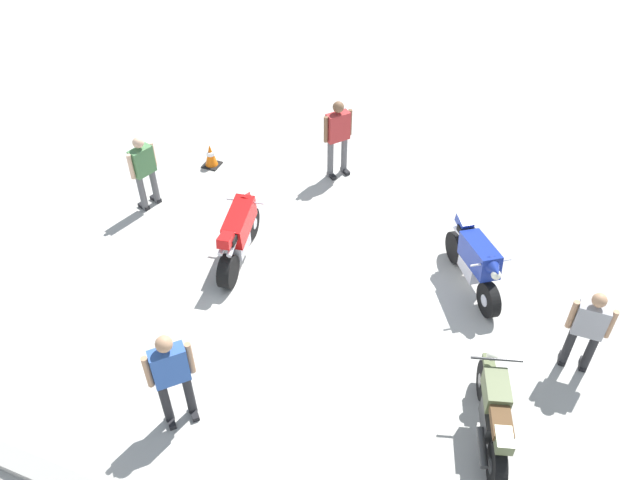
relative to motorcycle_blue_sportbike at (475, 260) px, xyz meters
name	(u,v)px	position (x,y,z in m)	size (l,w,h in m)	color
ground_plane	(330,292)	(2.25, 1.07, -0.59)	(40.00, 40.00, 0.00)	#ADAAA3
motorcycle_blue_sportbike	(475,260)	(0.00, 0.00, 0.00)	(1.26, 1.72, 1.14)	black
motorcycle_olive_vintage	(493,414)	(-0.81, 2.86, -0.11)	(0.83, 1.92, 1.07)	black
motorcycle_red_sportbike	(239,233)	(4.09, 0.85, 0.00)	(0.70, 1.96, 1.14)	black
person_in_blue_shirt	(171,374)	(3.36, 4.18, 0.39)	(0.55, 0.55, 1.71)	#262628
person_in_red_shirt	(338,134)	(3.38, -2.35, 0.41)	(0.53, 0.58, 1.74)	#59595B
person_in_gray_shirt	(588,328)	(-1.82, 1.18, 0.29)	(0.62, 0.31, 1.58)	#262628
person_in_green_shirt	(144,169)	(6.52, 0.10, 0.31)	(0.41, 0.63, 1.61)	#59595B
traffic_cone	(211,156)	(6.08, -1.62, -0.33)	(0.36, 0.36, 0.53)	black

